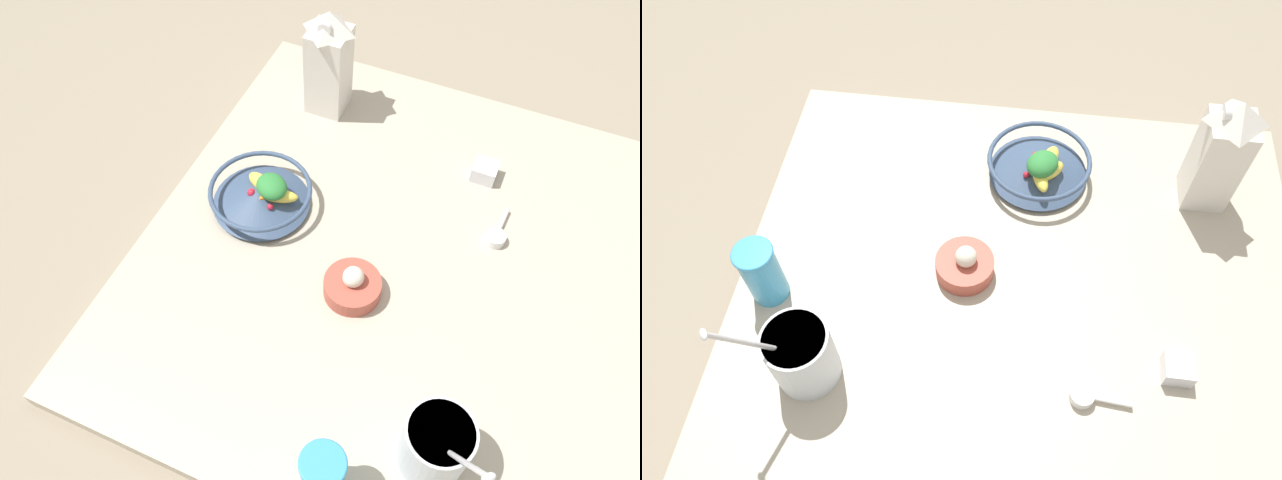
% 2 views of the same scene
% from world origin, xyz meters
% --- Properties ---
extents(ground_plane, '(6.00, 6.00, 0.00)m').
position_xyz_m(ground_plane, '(0.00, 0.00, 0.00)').
color(ground_plane, gray).
extents(countertop, '(1.03, 1.03, 0.04)m').
position_xyz_m(countertop, '(0.00, 0.00, 0.02)').
color(countertop, '#B2A893').
rests_on(countertop, ground_plane).
extents(fruit_bowl, '(0.21, 0.21, 0.08)m').
position_xyz_m(fruit_bowl, '(-0.32, 0.02, 0.07)').
color(fruit_bowl, '#384C6B').
rests_on(fruit_bowl, countertop).
extents(milk_carton, '(0.08, 0.08, 0.25)m').
position_xyz_m(milk_carton, '(-0.32, 0.34, 0.16)').
color(milk_carton, silver).
rests_on(milk_carton, countertop).
extents(yogurt_tub, '(0.13, 0.14, 0.26)m').
position_xyz_m(yogurt_tub, '(0.15, -0.34, 0.11)').
color(yogurt_tub, silver).
rests_on(yogurt_tub, countertop).
extents(drinking_cup, '(0.07, 0.07, 0.13)m').
position_xyz_m(drinking_cup, '(0.01, -0.45, 0.11)').
color(drinking_cup, '#3893C6').
rests_on(drinking_cup, countertop).
extents(spice_jar, '(0.05, 0.05, 0.04)m').
position_xyz_m(spice_jar, '(0.07, 0.27, 0.05)').
color(spice_jar, silver).
rests_on(spice_jar, countertop).
extents(measuring_scoop, '(0.04, 0.10, 0.02)m').
position_xyz_m(measuring_scoop, '(0.14, 0.12, 0.05)').
color(measuring_scoop, white).
rests_on(measuring_scoop, countertop).
extents(garlic_bowl, '(0.11, 0.11, 0.07)m').
position_xyz_m(garlic_bowl, '(-0.08, -0.10, 0.06)').
color(garlic_bowl, '#B24C3D').
rests_on(garlic_bowl, countertop).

